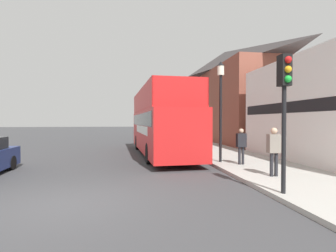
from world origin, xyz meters
TOP-DOWN VIEW (x-y plane):
  - ground_plane at (0.00, 21.00)m, footprint 144.00×144.00m
  - sidewalk at (7.45, 18.00)m, footprint 3.93×108.00m
  - brick_terrace_rear at (12.41, 21.54)m, footprint 6.00×21.48m
  - tour_bus at (3.58, 9.46)m, footprint 3.08×11.31m
  - parked_car_ahead_of_bus at (4.40, 18.79)m, footprint 1.77×4.44m
  - pedestrian_nearest at (6.75, 1.78)m, footprint 0.46×0.25m
  - pedestrian_second at (6.69, 4.39)m, footprint 0.43×0.24m
  - traffic_signal at (5.79, -0.34)m, footprint 0.28×0.42m
  - lamp_post_nearest at (6.02, 5.27)m, footprint 0.35×0.35m
  - lamp_post_second at (5.87, 14.54)m, footprint 0.35×0.35m

SIDE VIEW (x-z plane):
  - ground_plane at x=0.00m, z-range 0.00..0.00m
  - sidewalk at x=7.45m, z-range 0.00..0.14m
  - parked_car_ahead_of_bus at x=4.40m, z-range -0.03..1.29m
  - pedestrian_second at x=6.69m, z-range 0.31..1.95m
  - pedestrian_nearest at x=6.75m, z-range 0.32..2.07m
  - tour_bus at x=3.58m, z-range -0.24..3.81m
  - traffic_signal at x=5.79m, z-range 1.02..4.80m
  - lamp_post_nearest at x=6.02m, z-range 1.05..5.92m
  - lamp_post_second at x=5.87m, z-range 1.08..6.21m
  - brick_terrace_rear at x=12.41m, z-range 0.00..9.94m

